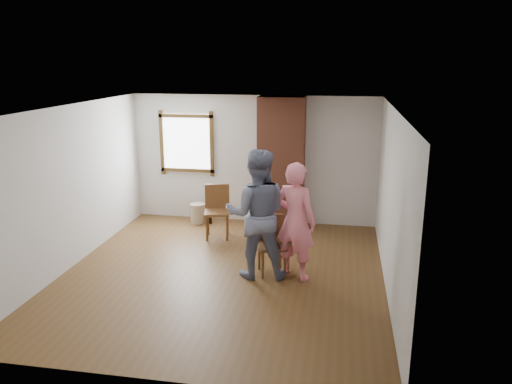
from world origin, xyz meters
The scene contains 12 objects.
ground centered at (0.00, 0.00, 0.00)m, with size 5.50×5.50×0.00m, color brown.
room_shell centered at (-0.06, 0.61, 1.81)m, with size 5.04×5.52×2.62m.
brick_chimney centered at (0.60, 2.50, 1.30)m, with size 0.90×0.50×2.60m, color brown.
stoneware_crock centered at (-1.11, 2.40, 0.20)m, with size 0.31×0.31×0.40m, color tan.
dark_pot centered at (-0.89, 2.40, 0.07)m, with size 0.14×0.14×0.14m, color black.
dining_chair_left centered at (-0.51, 1.69, 0.56)m, with size 0.55×0.55×0.99m.
dining_chair_right centered at (0.73, 0.23, 0.51)m, with size 0.54×0.54×0.92m.
side_table centered at (1.01, 0.15, 0.40)m, with size 0.40×0.40×0.60m.
cake_plate centered at (1.01, 0.15, 0.60)m, with size 0.18×0.18×0.01m, color white.
cake_slice centered at (1.02, 0.15, 0.64)m, with size 0.08×0.07×0.06m, color white.
man centered at (0.54, 0.06, 1.01)m, with size 0.98×0.76×2.01m, color #161D3E.
person_pink centered at (1.12, 0.08, 0.92)m, with size 0.67×0.44×1.83m, color pink.
Camera 1 is at (1.77, -7.09, 3.30)m, focal length 35.00 mm.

